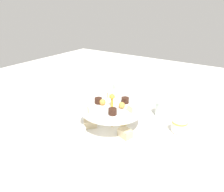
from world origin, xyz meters
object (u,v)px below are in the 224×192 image
(water_glass_short_left, at_px, (163,108))
(water_glass_mid_back, at_px, (118,94))
(teacup_with_saucer, at_px, (179,127))
(butter_knife_right, at_px, (174,172))
(water_glass_tall_right, at_px, (75,150))
(butter_knife_left, at_px, (47,118))
(tiered_serving_stand, at_px, (112,118))

(water_glass_short_left, height_order, water_glass_mid_back, water_glass_mid_back)
(teacup_with_saucer, distance_m, butter_knife_right, 0.22)
(teacup_with_saucer, relative_size, butter_knife_right, 0.53)
(water_glass_tall_right, distance_m, butter_knife_left, 0.36)
(tiered_serving_stand, distance_m, water_glass_short_left, 0.24)
(water_glass_tall_right, relative_size, butter_knife_left, 0.82)
(water_glass_short_left, bearing_deg, tiered_serving_stand, 148.18)
(teacup_with_saucer, relative_size, butter_knife_left, 0.53)
(butter_knife_left, bearing_deg, teacup_with_saucer, 88.13)
(teacup_with_saucer, bearing_deg, butter_knife_right, -166.56)
(water_glass_tall_right, distance_m, teacup_with_saucer, 0.41)
(water_glass_mid_back, bearing_deg, butter_knife_right, -128.11)
(tiered_serving_stand, bearing_deg, water_glass_mid_back, 25.57)
(tiered_serving_stand, height_order, butter_knife_right, tiered_serving_stand)
(teacup_with_saucer, distance_m, butter_knife_left, 0.55)
(water_glass_short_left, relative_size, butter_knife_left, 0.41)
(water_glass_tall_right, xyz_separation_m, butter_knife_right, (0.15, -0.24, -0.07))
(water_glass_tall_right, height_order, butter_knife_right, water_glass_tall_right)
(tiered_serving_stand, distance_m, teacup_with_saucer, 0.26)
(tiered_serving_stand, relative_size, water_glass_short_left, 4.18)
(tiered_serving_stand, relative_size, water_glass_mid_back, 2.71)
(teacup_with_saucer, distance_m, water_glass_mid_back, 0.33)
(tiered_serving_stand, bearing_deg, teacup_with_saucer, -62.91)
(tiered_serving_stand, distance_m, butter_knife_left, 0.30)
(tiered_serving_stand, relative_size, butter_knife_left, 1.73)
(butter_knife_left, distance_m, water_glass_mid_back, 0.35)
(water_glass_short_left, bearing_deg, water_glass_tall_right, 168.23)
(butter_knife_right, xyz_separation_m, water_glass_mid_back, (0.29, 0.37, 0.05))
(teacup_with_saucer, bearing_deg, butter_knife_left, 112.29)
(tiered_serving_stand, xyz_separation_m, water_glass_short_left, (0.21, -0.13, -0.01))
(butter_knife_left, relative_size, water_glass_mid_back, 1.57)
(butter_knife_right, relative_size, water_glass_mid_back, 1.57)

